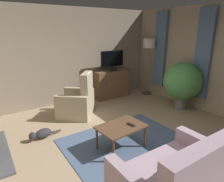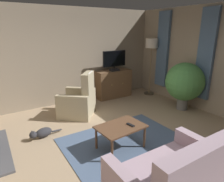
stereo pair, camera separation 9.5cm
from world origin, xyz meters
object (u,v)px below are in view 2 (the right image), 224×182
(tv_cabinet, at_px, (113,84))
(tv_remote, at_px, (131,125))
(television, at_px, (114,60))
(floor_lamp, at_px, (152,49))
(coffee_table, at_px, (121,129))
(potted_plant_tall_palm_by_window, at_px, (185,82))
(sofa_floral, at_px, (173,181))
(armchair_near_window, at_px, (79,102))
(cat, at_px, (42,133))

(tv_cabinet, xyz_separation_m, tv_remote, (-1.34, -2.68, 0.05))
(television, xyz_separation_m, floor_lamp, (1.21, -0.35, 0.33))
(coffee_table, xyz_separation_m, potted_plant_tall_palm_by_window, (2.57, 0.68, 0.37))
(coffee_table, bearing_deg, sofa_floral, -95.65)
(tv_cabinet, xyz_separation_m, floor_lamp, (1.21, -0.41, 1.13))
(tv_remote, bearing_deg, sofa_floral, -22.62)
(armchair_near_window, distance_m, potted_plant_tall_palm_by_window, 2.89)
(television, bearing_deg, potted_plant_tall_palm_by_window, -60.33)
(coffee_table, xyz_separation_m, armchair_near_window, (-0.04, 1.84, -0.05))
(tv_cabinet, height_order, cat, tv_cabinet)
(floor_lamp, bearing_deg, sofa_floral, -128.64)
(armchair_near_window, bearing_deg, coffee_table, -88.72)
(potted_plant_tall_palm_by_window, bearing_deg, cat, 172.28)
(television, relative_size, armchair_near_window, 0.69)
(sofa_floral, distance_m, armchair_near_window, 3.21)
(coffee_table, relative_size, sofa_floral, 0.60)
(coffee_table, distance_m, cat, 1.68)
(potted_plant_tall_palm_by_window, bearing_deg, television, 119.67)
(television, bearing_deg, tv_remote, -116.98)
(coffee_table, relative_size, potted_plant_tall_palm_by_window, 0.69)
(tv_cabinet, relative_size, armchair_near_window, 1.00)
(tv_remote, distance_m, potted_plant_tall_palm_by_window, 2.54)
(armchair_near_window, xyz_separation_m, cat, (-1.12, -0.66, -0.25))
(cat, bearing_deg, television, 27.13)
(tv_cabinet, distance_m, cat, 3.04)
(tv_cabinet, relative_size, cat, 1.72)
(floor_lamp, bearing_deg, armchair_near_window, -172.63)
(potted_plant_tall_palm_by_window, distance_m, floor_lamp, 1.71)
(television, height_order, floor_lamp, floor_lamp)
(tv_remote, xyz_separation_m, floor_lamp, (2.55, 2.27, 1.08))
(sofa_floral, height_order, floor_lamp, floor_lamp)
(sofa_floral, xyz_separation_m, cat, (-1.03, 2.55, -0.22))
(tv_remote, height_order, sofa_floral, sofa_floral)
(tv_cabinet, xyz_separation_m, television, (-0.00, -0.05, 0.80))
(floor_lamp, bearing_deg, tv_remote, -138.27)
(television, xyz_separation_m, cat, (-2.66, -1.37, -1.12))
(tv_cabinet, distance_m, armchair_near_window, 1.72)
(television, relative_size, coffee_table, 0.90)
(tv_cabinet, distance_m, sofa_floral, 4.30)
(coffee_table, bearing_deg, potted_plant_tall_palm_by_window, 14.77)
(tv_cabinet, distance_m, potted_plant_tall_palm_by_window, 2.23)
(tv_cabinet, distance_m, tv_remote, 2.99)
(cat, height_order, floor_lamp, floor_lamp)
(tv_remote, distance_m, cat, 1.87)
(tv_cabinet, xyz_separation_m, coffee_table, (-1.50, -2.60, -0.02))
(tv_remote, distance_m, floor_lamp, 3.58)
(armchair_near_window, height_order, floor_lamp, floor_lamp)
(potted_plant_tall_palm_by_window, xyz_separation_m, cat, (-3.73, 0.51, -0.67))
(tv_remote, bearing_deg, armchair_near_window, 176.76)
(tv_remote, xyz_separation_m, potted_plant_tall_palm_by_window, (2.40, 0.75, 0.31))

